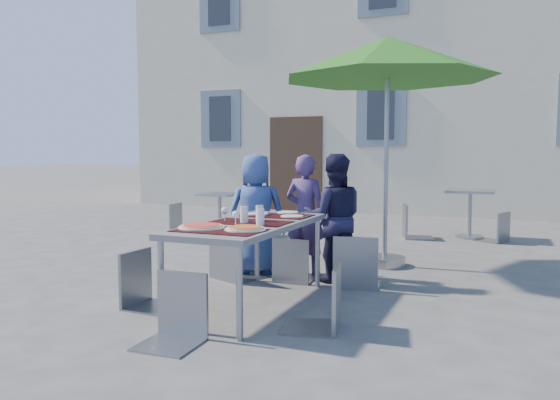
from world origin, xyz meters
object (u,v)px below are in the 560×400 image
at_px(pizza_near_right, 245,228).
at_px(patio_umbrella, 388,60).
at_px(pizza_near_left, 201,226).
at_px(child_0, 256,214).
at_px(child_2, 334,218).
at_px(dining_table, 250,228).
at_px(cafe_table_1, 470,204).
at_px(chair_4, 324,258).
at_px(chair_0, 231,223).
at_px(chair_5, 175,267).
at_px(bg_chair_l_0, 181,200).
at_px(bg_chair_r_0, 253,198).
at_px(cafe_table_0, 220,207).
at_px(bg_chair_l_1, 412,201).
at_px(chair_1, 293,233).
at_px(chair_2, 357,229).
at_px(child_1, 306,215).
at_px(bg_chair_r_1, 498,209).
at_px(chair_3, 144,245).

distance_m(pizza_near_right, patio_umbrella, 3.19).
relative_size(pizza_near_left, pizza_near_right, 1.14).
bearing_deg(patio_umbrella, pizza_near_left, -109.21).
relative_size(child_0, child_2, 1.00).
bearing_deg(dining_table, cafe_table_1, 72.30).
bearing_deg(dining_table, chair_4, -24.80).
xyz_separation_m(chair_0, chair_5, (0.55, -1.88, -0.07)).
relative_size(bg_chair_l_0, bg_chair_r_0, 0.90).
distance_m(pizza_near_right, cafe_table_0, 5.10).
distance_m(pizza_near_left, cafe_table_0, 4.94).
distance_m(chair_0, bg_chair_l_1, 3.90).
relative_size(cafe_table_0, bg_chair_l_0, 0.71).
bearing_deg(chair_5, pizza_near_right, 65.10).
relative_size(chair_1, patio_umbrella, 0.33).
bearing_deg(chair_2, chair_5, -111.13).
xyz_separation_m(patio_umbrella, bg_chair_l_0, (-3.82, 1.39, -1.90)).
distance_m(child_1, bg_chair_r_0, 3.00).
distance_m(cafe_table_1, bg_chair_r_1, 0.48).
distance_m(chair_0, chair_4, 1.89).
distance_m(child_2, cafe_table_0, 3.94).
distance_m(child_1, chair_1, 0.45).
bearing_deg(patio_umbrella, chair_3, -121.58).
xyz_separation_m(chair_1, patio_umbrella, (0.72, 1.20, 1.93)).
distance_m(pizza_near_left, patio_umbrella, 3.31).
bearing_deg(bg_chair_l_0, chair_2, -34.19).
relative_size(dining_table, bg_chair_l_0, 1.95).
height_order(pizza_near_left, chair_1, chair_1).
relative_size(pizza_near_right, chair_3, 0.35).
distance_m(child_0, child_2, 0.92).
relative_size(child_0, bg_chair_l_0, 1.44).
xyz_separation_m(chair_2, bg_chair_l_1, (-0.03, 3.49, 0.01)).
distance_m(child_0, patio_umbrella, 2.38).
bearing_deg(bg_chair_r_0, bg_chair_l_0, -170.31).
height_order(chair_2, chair_5, chair_2).
distance_m(pizza_near_left, pizza_near_right, 0.38).
height_order(bg_chair_l_0, cafe_table_1, bg_chair_l_0).
distance_m(pizza_near_right, bg_chair_r_0, 4.70).
bearing_deg(dining_table, pizza_near_right, -67.87).
bearing_deg(bg_chair_r_1, pizza_near_right, -109.30).
bearing_deg(bg_chair_r_1, child_0, -126.19).
xyz_separation_m(dining_table, pizza_near_left, (-0.19, -0.50, 0.07)).
distance_m(pizza_near_left, chair_5, 0.60).
height_order(pizza_near_right, chair_3, chair_3).
bearing_deg(pizza_near_right, pizza_near_left, -174.55).
height_order(pizza_near_left, bg_chair_r_0, bg_chair_r_0).
height_order(child_2, bg_chair_r_1, child_2).
xyz_separation_m(pizza_near_left, child_1, (0.20, 1.91, -0.10)).
relative_size(child_2, chair_0, 1.31).
bearing_deg(chair_1, chair_5, -93.12).
bearing_deg(dining_table, child_2, 71.15).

